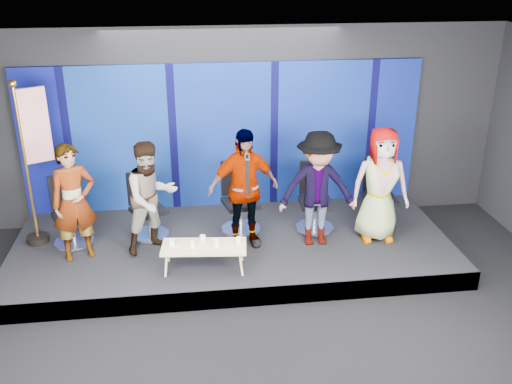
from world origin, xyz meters
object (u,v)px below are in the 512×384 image
at_px(chair_a, 71,222).
at_px(chair_e, 378,204).
at_px(mug_a, 172,243).
at_px(chair_b, 148,216).
at_px(mug_e, 238,240).
at_px(panelist_a, 74,203).
at_px(flag_stand, 34,159).
at_px(coffee_table, 204,248).
at_px(chair_d, 315,208).
at_px(panelist_b, 151,198).
at_px(mug_b, 193,244).
at_px(mug_c, 203,239).
at_px(mug_d, 216,243).
at_px(panelist_d, 318,189).
at_px(chair_c, 240,209).
at_px(panelist_c, 243,189).
at_px(panelist_e, 380,185).

relative_size(chair_a, chair_e, 0.97).
bearing_deg(mug_a, chair_a, 147.25).
distance_m(chair_b, mug_e, 1.80).
bearing_deg(chair_a, mug_a, -54.81).
xyz_separation_m(panelist_a, flag_stand, (-0.63, 0.62, 0.49)).
relative_size(chair_a, coffee_table, 0.87).
xyz_separation_m(chair_d, coffee_table, (-1.89, -1.10, -0.03)).
xyz_separation_m(panelist_b, mug_b, (0.59, -0.72, -0.46)).
bearing_deg(flag_stand, mug_c, -51.92).
bearing_deg(mug_d, chair_e, 22.11).
bearing_deg(chair_a, mug_e, -44.44).
bearing_deg(mug_c, chair_e, 18.16).
relative_size(panelist_d, chair_e, 1.61).
xyz_separation_m(chair_c, chair_d, (1.25, -0.10, -0.01)).
bearing_deg(panelist_c, panelist_b, 167.23).
height_order(mug_b, mug_c, mug_c).
bearing_deg(panelist_e, panelist_b, -176.67).
bearing_deg(flag_stand, panelist_e, -34.47).
distance_m(chair_b, flag_stand, 1.94).
xyz_separation_m(panelist_a, mug_c, (1.86, -0.48, -0.47)).
relative_size(mug_b, mug_e, 1.07).
height_order(panelist_d, mug_c, panelist_d).
relative_size(panelist_b, mug_d, 16.83).
bearing_deg(mug_d, flag_stand, 154.88).
xyz_separation_m(panelist_b, panelist_d, (2.55, -0.09, 0.05)).
bearing_deg(mug_a, panelist_e, 10.08).
xyz_separation_m(panelist_c, chair_d, (1.24, 0.41, -0.58)).
bearing_deg(mug_d, chair_b, 130.61).
bearing_deg(mug_b, chair_c, 56.69).
bearing_deg(mug_a, mug_b, -14.82).
height_order(chair_a, panelist_b, panelist_b).
xyz_separation_m(panelist_a, chair_b, (1.01, 0.58, -0.54)).
relative_size(mug_d, flag_stand, 0.04).
height_order(chair_b, mug_a, chair_b).
bearing_deg(panelist_c, chair_e, -2.35).
bearing_deg(mug_c, panelist_b, 142.59).
bearing_deg(panelist_e, mug_d, -161.60).
distance_m(panelist_e, mug_e, 2.45).
distance_m(chair_c, mug_e, 1.19).
height_order(chair_d, mug_e, chair_d).
bearing_deg(coffee_table, chair_d, 30.24).
bearing_deg(chair_b, chair_e, -29.61).
xyz_separation_m(panelist_d, mug_a, (-2.27, -0.55, -0.50)).
distance_m(panelist_e, coffee_table, 2.95).
bearing_deg(panelist_a, chair_b, 7.68).
xyz_separation_m(chair_b, mug_a, (0.40, -1.13, 0.07)).
bearing_deg(panelist_a, mug_d, -39.38).
xyz_separation_m(mug_a, mug_e, (0.97, -0.03, -0.01)).
height_order(chair_e, mug_a, chair_e).
height_order(chair_a, mug_d, chair_a).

